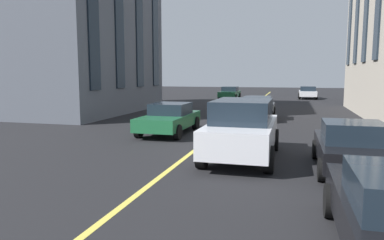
{
  "coord_description": "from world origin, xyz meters",
  "views": [
    {
      "loc": [
        2.51,
        -3.28,
        2.67
      ],
      "look_at": [
        11.52,
        -0.79,
        1.5
      ],
      "focal_mm": 34.04,
      "sensor_mm": 36.0,
      "label": 1
    }
  ],
  "objects_px": {
    "car_grey_mid": "(258,107)",
    "car_black_parked_b": "(352,146)",
    "car_green_far": "(170,118)",
    "car_white_oncoming": "(242,128)",
    "car_green_parked_a": "(230,93)",
    "car_white_near": "(308,92)"
  },
  "relations": [
    {
      "from": "car_grey_mid",
      "to": "car_green_far",
      "type": "bearing_deg",
      "value": 152.95
    },
    {
      "from": "car_green_parked_a",
      "to": "car_white_oncoming",
      "type": "height_order",
      "value": "car_white_oncoming"
    },
    {
      "from": "car_white_oncoming",
      "to": "car_grey_mid",
      "type": "bearing_deg",
      "value": 2.68
    },
    {
      "from": "car_green_parked_a",
      "to": "car_green_far",
      "type": "distance_m",
      "value": 23.5
    },
    {
      "from": "car_green_far",
      "to": "car_white_oncoming",
      "type": "height_order",
      "value": "car_white_oncoming"
    },
    {
      "from": "car_green_parked_a",
      "to": "car_grey_mid",
      "type": "bearing_deg",
      "value": -164.92
    },
    {
      "from": "car_grey_mid",
      "to": "car_green_far",
      "type": "height_order",
      "value": "same"
    },
    {
      "from": "car_grey_mid",
      "to": "car_black_parked_b",
      "type": "relative_size",
      "value": 1.13
    },
    {
      "from": "car_white_oncoming",
      "to": "car_green_parked_a",
      "type": "bearing_deg",
      "value": 10.37
    },
    {
      "from": "car_green_far",
      "to": "car_green_parked_a",
      "type": "bearing_deg",
      "value": 2.9
    },
    {
      "from": "car_black_parked_b",
      "to": "car_green_far",
      "type": "relative_size",
      "value": 0.89
    },
    {
      "from": "car_grey_mid",
      "to": "car_black_parked_b",
      "type": "distance_m",
      "value": 12.02
    },
    {
      "from": "car_black_parked_b",
      "to": "car_green_far",
      "type": "xyz_separation_m",
      "value": [
        4.88,
        6.98,
        0.0
      ]
    },
    {
      "from": "car_green_far",
      "to": "car_white_oncoming",
      "type": "distance_m",
      "value": 5.65
    },
    {
      "from": "car_grey_mid",
      "to": "car_white_near",
      "type": "distance_m",
      "value": 20.47
    },
    {
      "from": "car_green_parked_a",
      "to": "car_green_far",
      "type": "relative_size",
      "value": 1.0
    },
    {
      "from": "car_black_parked_b",
      "to": "car_green_far",
      "type": "height_order",
      "value": "car_black_parked_b"
    },
    {
      "from": "car_white_near",
      "to": "car_white_oncoming",
      "type": "xyz_separation_m",
      "value": [
        -30.85,
        3.12,
        0.27
      ]
    },
    {
      "from": "car_grey_mid",
      "to": "car_white_oncoming",
      "type": "distance_m",
      "value": 10.72
    },
    {
      "from": "car_black_parked_b",
      "to": "car_white_oncoming",
      "type": "relative_size",
      "value": 0.83
    },
    {
      "from": "car_white_near",
      "to": "car_grey_mid",
      "type": "bearing_deg",
      "value": 169.83
    },
    {
      "from": "car_black_parked_b",
      "to": "car_green_far",
      "type": "bearing_deg",
      "value": 55.01
    }
  ]
}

